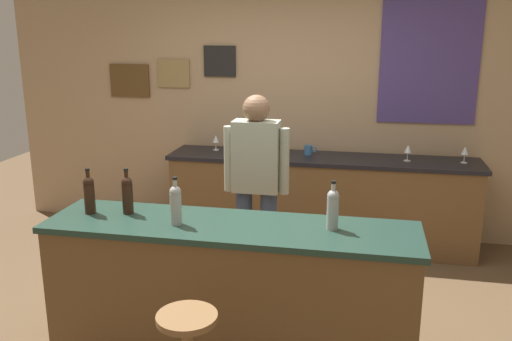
{
  "coord_description": "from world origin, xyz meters",
  "views": [
    {
      "loc": [
        0.8,
        -3.51,
        2.11
      ],
      "look_at": [
        -0.01,
        0.45,
        1.05
      ],
      "focal_mm": 38.25,
      "sensor_mm": 36.0,
      "label": 1
    }
  ],
  "objects": [
    {
      "name": "wine_glass_c",
      "position": [
        1.71,
        1.67,
        1.01
      ],
      "size": [
        0.07,
        0.07,
        0.16
      ],
      "color": "silver",
      "rests_on": "side_counter"
    },
    {
      "name": "coffee_mug",
      "position": [
        0.26,
        1.73,
        0.95
      ],
      "size": [
        0.12,
        0.08,
        0.09
      ],
      "color": "#336699",
      "rests_on": "side_counter"
    },
    {
      "name": "back_wall",
      "position": [
        0.02,
        2.03,
        1.41
      ],
      "size": [
        6.0,
        0.09,
        2.8
      ],
      "color": "tan",
      "rests_on": "ground_plane"
    },
    {
      "name": "side_counter",
      "position": [
        0.4,
        1.65,
        0.45
      ],
      "size": [
        3.0,
        0.56,
        0.9
      ],
      "color": "brown",
      "rests_on": "ground_plane"
    },
    {
      "name": "bar_counter",
      "position": [
        0.0,
        -0.4,
        0.46
      ],
      "size": [
        2.35,
        0.6,
        0.92
      ],
      "color": "brown",
      "rests_on": "ground_plane"
    },
    {
      "name": "wine_glass_a",
      "position": [
        -0.69,
        1.75,
        1.01
      ],
      "size": [
        0.07,
        0.07,
        0.16
      ],
      "color": "silver",
      "rests_on": "side_counter"
    },
    {
      "name": "wine_bottle_d",
      "position": [
        0.63,
        -0.36,
        1.06
      ],
      "size": [
        0.07,
        0.07,
        0.31
      ],
      "color": "#999E99",
      "rests_on": "bar_counter"
    },
    {
      "name": "wine_bottle_c",
      "position": [
        -0.33,
        -0.46,
        1.06
      ],
      "size": [
        0.07,
        0.07,
        0.31
      ],
      "color": "#999E99",
      "rests_on": "bar_counter"
    },
    {
      "name": "ground_plane",
      "position": [
        0.0,
        0.0,
        0.0
      ],
      "size": [
        10.0,
        10.0,
        0.0
      ],
      "primitive_type": "plane",
      "color": "brown"
    },
    {
      "name": "wine_bottle_a",
      "position": [
        -0.96,
        -0.37,
        1.06
      ],
      "size": [
        0.07,
        0.07,
        0.31
      ],
      "color": "black",
      "rests_on": "bar_counter"
    },
    {
      "name": "bartender",
      "position": [
        -0.02,
        0.54,
        0.94
      ],
      "size": [
        0.52,
        0.21,
        1.62
      ],
      "color": "#384766",
      "rests_on": "ground_plane"
    },
    {
      "name": "wine_glass_b",
      "position": [
        1.2,
        1.65,
        1.01
      ],
      "size": [
        0.07,
        0.07,
        0.16
      ],
      "color": "silver",
      "rests_on": "side_counter"
    },
    {
      "name": "wine_bottle_b",
      "position": [
        -0.71,
        -0.33,
        1.06
      ],
      "size": [
        0.07,
        0.07,
        0.31
      ],
      "color": "black",
      "rests_on": "bar_counter"
    }
  ]
}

